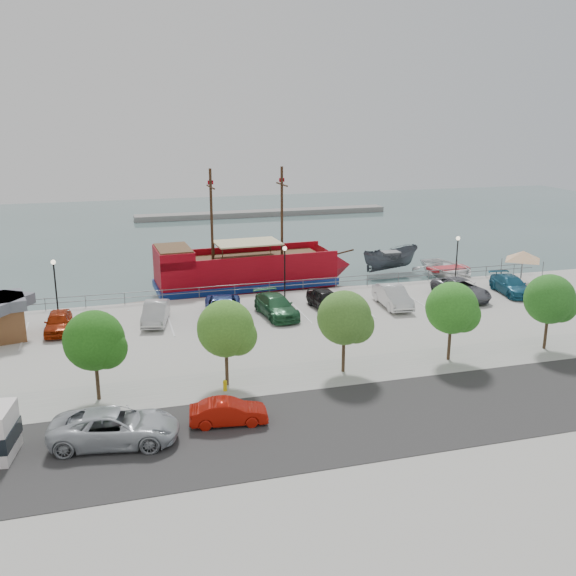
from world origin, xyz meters
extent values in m
plane|color=#41615E|center=(0.00, 0.00, -1.00)|extent=(160.00, 160.00, 0.00)
cube|color=#AFADA5|center=(0.00, -21.00, -0.60)|extent=(100.00, 58.00, 1.20)
cube|color=#313030|center=(0.00, -16.00, 0.01)|extent=(100.00, 8.00, 0.04)
cube|color=#979794|center=(0.00, -10.00, 0.01)|extent=(100.00, 4.00, 0.05)
cylinder|color=slate|center=(0.00, 7.80, 0.95)|extent=(50.00, 0.06, 0.06)
cylinder|color=slate|center=(0.00, 7.80, 0.55)|extent=(50.00, 0.06, 0.06)
cube|color=gray|center=(10.00, 55.00, -0.60)|extent=(40.00, 3.00, 0.80)
cube|color=#9A0510|center=(-2.17, 11.90, 0.88)|extent=(16.09, 5.77, 2.58)
cube|color=navy|center=(-2.17, 11.90, 0.04)|extent=(16.40, 6.08, 0.59)
cone|color=#9A0510|center=(6.54, 12.36, 0.88)|extent=(3.41, 4.91, 4.76)
cube|color=#9A0510|center=(-8.60, 11.57, 2.86)|extent=(3.22, 5.10, 1.39)
cube|color=brown|center=(-8.60, 11.57, 3.61)|extent=(3.01, 4.69, 0.12)
cube|color=brown|center=(-1.67, 11.93, 2.22)|extent=(13.09, 5.02, 0.15)
cube|color=#9A0510|center=(-2.29, 14.28, 2.52)|extent=(15.84, 1.02, 0.69)
cube|color=#9A0510|center=(-2.04, 9.53, 2.52)|extent=(15.84, 1.02, 0.69)
cylinder|color=#382111|center=(1.30, 12.08, 6.23)|extent=(0.25, 0.25, 8.12)
cylinder|color=#382111|center=(-5.14, 11.75, 6.23)|extent=(0.25, 0.25, 8.12)
cylinder|color=#382111|center=(1.30, 12.08, 8.71)|extent=(0.29, 2.98, 0.14)
cylinder|color=#382111|center=(-5.14, 11.75, 8.71)|extent=(0.29, 2.98, 0.14)
cube|color=beige|center=(-1.97, 11.92, 3.66)|extent=(5.93, 4.06, 0.12)
cylinder|color=#382111|center=(7.23, 12.39, 2.07)|extent=(2.47, 0.29, 0.59)
imported|color=#4A4F58|center=(13.58, 15.14, 0.22)|extent=(6.54, 3.13, 2.44)
imported|color=white|center=(18.00, 11.27, -0.23)|extent=(5.65, 7.67, 1.54)
cube|color=gray|center=(-13.85, 9.20, -0.82)|extent=(6.65, 2.89, 0.37)
cube|color=slate|center=(6.53, 9.20, -0.79)|extent=(7.68, 3.51, 0.42)
cube|color=slate|center=(16.23, 9.20, -0.81)|extent=(6.72, 2.06, 0.38)
cylinder|color=slate|center=(20.38, 6.06, 1.06)|extent=(0.08, 0.08, 2.11)
cylinder|color=slate|center=(22.86, 6.38, 1.06)|extent=(0.08, 0.08, 2.11)
cylinder|color=slate|center=(20.71, 3.58, 1.06)|extent=(0.08, 0.08, 2.11)
cylinder|color=slate|center=(23.18, 3.91, 1.06)|extent=(0.08, 0.08, 2.11)
pyramid|color=silver|center=(21.78, 4.98, 2.93)|extent=(4.53, 4.53, 0.86)
imported|color=#B1B6BC|center=(-14.23, -15.06, 0.82)|extent=(6.29, 3.67, 1.64)
imported|color=#B11408|center=(-8.79, -14.63, 0.63)|extent=(3.99, 1.83, 1.27)
cylinder|color=yellow|center=(-8.27, -10.80, 0.27)|extent=(0.22, 0.22, 0.55)
sphere|color=yellow|center=(-8.27, -10.80, 0.57)|extent=(0.24, 0.24, 0.24)
cylinder|color=black|center=(-18.00, 6.50, 2.00)|extent=(0.12, 0.12, 4.00)
sphere|color=#FFF2CC|center=(-18.00, 6.50, 4.10)|extent=(0.36, 0.36, 0.36)
cylinder|color=black|center=(0.00, 6.50, 2.00)|extent=(0.12, 0.12, 4.00)
sphere|color=#FFF2CC|center=(0.00, 6.50, 4.10)|extent=(0.36, 0.36, 0.36)
cylinder|color=black|center=(16.00, 6.50, 2.00)|extent=(0.12, 0.12, 4.00)
sphere|color=#FFF2CC|center=(16.00, 6.50, 4.10)|extent=(0.36, 0.36, 0.36)
cylinder|color=#473321|center=(-15.00, -10.00, 1.10)|extent=(0.20, 0.20, 2.20)
sphere|color=#205915|center=(-15.00, -10.00, 3.40)|extent=(3.20, 3.20, 3.20)
sphere|color=#205915|center=(-14.40, -10.30, 3.00)|extent=(2.20, 2.20, 2.20)
cylinder|color=#473321|center=(-8.00, -10.00, 1.10)|extent=(0.20, 0.20, 2.20)
sphere|color=#3E7222|center=(-8.00, -10.00, 3.40)|extent=(3.20, 3.20, 3.20)
sphere|color=#3E7222|center=(-7.40, -10.30, 3.00)|extent=(2.20, 2.20, 2.20)
cylinder|color=#473321|center=(-1.00, -10.00, 1.10)|extent=(0.20, 0.20, 2.20)
sphere|color=#3D6924|center=(-1.00, -10.00, 3.40)|extent=(3.20, 3.20, 3.20)
sphere|color=#3D6924|center=(-0.40, -10.30, 3.00)|extent=(2.20, 2.20, 2.20)
cylinder|color=#473321|center=(6.00, -10.00, 1.10)|extent=(0.20, 0.20, 2.20)
sphere|color=#2C741F|center=(6.00, -10.00, 3.40)|extent=(3.20, 3.20, 3.20)
sphere|color=#2C741F|center=(6.60, -10.30, 3.00)|extent=(2.20, 2.20, 2.20)
cylinder|color=#473321|center=(13.00, -10.00, 1.10)|extent=(0.20, 0.20, 2.20)
sphere|color=#26641E|center=(13.00, -10.00, 3.40)|extent=(3.20, 3.20, 3.20)
sphere|color=#26641E|center=(13.60, -10.30, 3.00)|extent=(2.20, 2.20, 2.20)
imported|color=#9E2608|center=(-17.70, 2.20, 0.74)|extent=(1.90, 4.38, 1.47)
imported|color=#BCBCBC|center=(-10.96, 2.40, 0.78)|extent=(2.54, 4.95, 1.55)
imported|color=#27448B|center=(-6.11, 1.88, 0.81)|extent=(3.75, 6.25, 1.63)
imported|color=#245B35|center=(-2.05, 1.54, 0.78)|extent=(2.78, 5.62, 1.57)
imported|color=black|center=(2.13, 2.17, 0.79)|extent=(2.22, 4.75, 1.57)
imported|color=silver|center=(7.47, 1.40, 0.84)|extent=(2.08, 5.17, 1.67)
imported|color=#5B5C63|center=(13.93, 2.02, 0.79)|extent=(3.25, 5.96, 1.58)
imported|color=#1A5A78|center=(18.72, 2.04, 0.75)|extent=(2.70, 5.36, 1.49)
camera|label=1|loc=(-13.86, -43.24, 15.00)|focal=40.00mm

